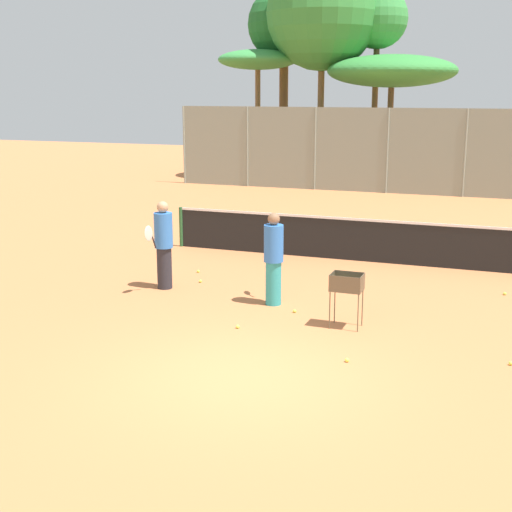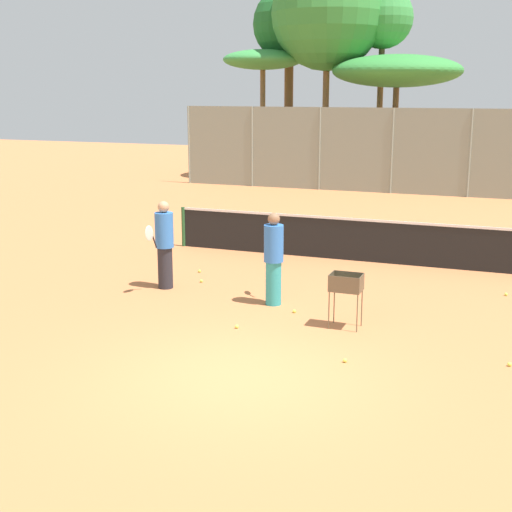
% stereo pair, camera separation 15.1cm
% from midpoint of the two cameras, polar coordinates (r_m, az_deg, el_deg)
% --- Properties ---
extents(ground_plane, '(80.00, 80.00, 0.00)m').
position_cam_midpoint_polar(ground_plane, '(10.74, -1.26, -9.59)').
color(ground_plane, '#C67242').
extents(tennis_net, '(9.85, 0.10, 1.07)m').
position_cam_midpoint_polar(tennis_net, '(17.73, 8.01, 1.36)').
color(tennis_net, '#26592D').
rests_on(tennis_net, ground_plane).
extents(back_fence, '(21.36, 0.08, 3.43)m').
position_cam_midpoint_polar(back_fence, '(29.39, 13.26, 8.10)').
color(back_fence, gray).
rests_on(back_fence, ground_plane).
extents(tree_0, '(2.71, 2.71, 8.61)m').
position_cam_midpoint_polar(tree_0, '(33.99, 9.58, 18.11)').
color(tree_0, brown).
rests_on(tree_0, ground_plane).
extents(tree_1, '(3.72, 3.72, 5.96)m').
position_cam_midpoint_polar(tree_1, '(34.36, 0.01, 15.33)').
color(tree_1, brown).
rests_on(tree_1, ground_plane).
extents(tree_2, '(5.07, 5.07, 10.01)m').
position_cam_midpoint_polar(tree_2, '(33.78, 5.21, 18.77)').
color(tree_2, brown).
rests_on(tree_2, ground_plane).
extents(tree_3, '(5.66, 5.66, 5.64)m').
position_cam_midpoint_polar(tree_3, '(32.74, 10.69, 14.31)').
color(tree_3, brown).
rests_on(tree_3, ground_plane).
extents(tree_4, '(3.50, 3.50, 8.92)m').
position_cam_midpoint_polar(tree_4, '(35.59, 2.15, 17.89)').
color(tree_4, brown).
rests_on(tree_4, ground_plane).
extents(player_white_outfit, '(0.48, 0.90, 1.84)m').
position_cam_midpoint_polar(player_white_outfit, '(13.91, 1.11, -0.15)').
color(player_white_outfit, teal).
rests_on(player_white_outfit, ground_plane).
extents(player_red_cap, '(0.39, 0.96, 1.88)m').
position_cam_midpoint_polar(player_red_cap, '(15.18, -7.69, 0.94)').
color(player_red_cap, '#26262D').
rests_on(player_red_cap, ground_plane).
extents(ball_cart, '(0.56, 0.41, 0.99)m').
position_cam_midpoint_polar(ball_cart, '(12.69, 6.94, -2.48)').
color(ball_cart, brown).
rests_on(ball_cart, ground_plane).
extents(tennis_ball_0, '(0.07, 0.07, 0.07)m').
position_cam_midpoint_polar(tennis_ball_0, '(11.77, 19.37, -8.10)').
color(tennis_ball_0, '#D1E54C').
rests_on(tennis_ball_0, ground_plane).
extents(tennis_ball_1, '(0.07, 0.07, 0.07)m').
position_cam_midpoint_polar(tennis_ball_1, '(12.76, -1.82, -5.67)').
color(tennis_ball_1, '#D1E54C').
rests_on(tennis_ball_1, ground_plane).
extents(tennis_ball_2, '(0.07, 0.07, 0.07)m').
position_cam_midpoint_polar(tennis_ball_2, '(13.64, 2.79, -4.42)').
color(tennis_ball_2, '#D1E54C').
rests_on(tennis_ball_2, ground_plane).
extents(tennis_ball_3, '(0.07, 0.07, 0.07)m').
position_cam_midpoint_polar(tennis_ball_3, '(15.76, -4.74, -2.02)').
color(tennis_ball_3, '#D1E54C').
rests_on(tennis_ball_3, ground_plane).
extents(tennis_ball_4, '(0.07, 0.07, 0.07)m').
position_cam_midpoint_polar(tennis_ball_4, '(15.62, 19.02, -2.85)').
color(tennis_ball_4, '#D1E54C').
rests_on(tennis_ball_4, ground_plane).
extents(tennis_ball_5, '(0.07, 0.07, 0.07)m').
position_cam_midpoint_polar(tennis_ball_5, '(11.32, 6.91, -8.27)').
color(tennis_ball_5, '#D1E54C').
rests_on(tennis_ball_5, ground_plane).
extents(tennis_ball_6, '(0.07, 0.07, 0.07)m').
position_cam_midpoint_polar(tennis_ball_6, '(16.61, -4.91, -1.22)').
color(tennis_ball_6, '#D1E54C').
rests_on(tennis_ball_6, ground_plane).
extents(parked_car, '(4.20, 1.70, 1.60)m').
position_cam_midpoint_polar(parked_car, '(32.69, 10.61, 6.85)').
color(parked_car, '#3F4C8C').
rests_on(parked_car, ground_plane).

